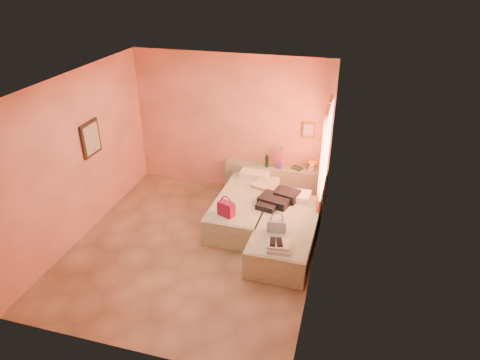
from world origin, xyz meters
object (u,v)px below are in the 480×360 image
(green_book, at_px, (297,168))
(magenta_handbag, at_px, (226,208))
(headboard_ledge, at_px, (275,181))
(blue_handbag, at_px, (277,226))
(bed_right, at_px, (286,234))
(flower_vase, at_px, (312,164))
(water_bottle, at_px, (267,161))
(bed_left, at_px, (244,207))
(towel_stack, at_px, (280,247))

(green_book, distance_m, magenta_handbag, 1.99)
(headboard_ledge, xyz_separation_m, blue_handbag, (0.41, -2.00, 0.27))
(bed_right, height_order, flower_vase, flower_vase)
(bed_right, bearing_deg, magenta_handbag, -175.22)
(bed_right, height_order, green_book, green_book)
(headboard_ledge, distance_m, blue_handbag, 2.06)
(water_bottle, height_order, flower_vase, flower_vase)
(bed_left, relative_size, bed_right, 1.00)
(blue_handbag, bearing_deg, bed_right, 61.92)
(headboard_ledge, distance_m, magenta_handbag, 1.86)
(headboard_ledge, height_order, magenta_handbag, magenta_handbag)
(bed_left, bearing_deg, headboard_ledge, 71.55)
(water_bottle, distance_m, flower_vase, 0.88)
(bed_right, relative_size, magenta_handbag, 7.16)
(green_book, bearing_deg, bed_right, -63.31)
(water_bottle, relative_size, magenta_handbag, 0.89)
(headboard_ledge, relative_size, flower_vase, 7.39)
(bed_left, relative_size, green_book, 9.87)
(water_bottle, distance_m, blue_handbag, 2.02)
(bed_right, height_order, blue_handbag, blue_handbag)
(bed_left, bearing_deg, bed_right, -34.63)
(bed_left, bearing_deg, flower_vase, 45.80)
(bed_left, relative_size, towel_stack, 5.71)
(water_bottle, xyz_separation_m, green_book, (0.60, 0.08, -0.11))
(headboard_ledge, xyz_separation_m, flower_vase, (0.70, 0.01, 0.46))
(towel_stack, bearing_deg, blue_handbag, 106.55)
(bed_right, distance_m, water_bottle, 1.85)
(blue_handbag, xyz_separation_m, towel_stack, (0.14, -0.47, -0.05))
(magenta_handbag, distance_m, towel_stack, 1.26)
(magenta_handbag, bearing_deg, blue_handbag, 5.91)
(headboard_ledge, xyz_separation_m, green_book, (0.42, 0.00, 0.34))
(bed_left, bearing_deg, magenta_handbag, -98.64)
(headboard_ledge, bearing_deg, blue_handbag, -78.47)
(headboard_ledge, height_order, bed_left, headboard_ledge)
(headboard_ledge, height_order, towel_stack, headboard_ledge)
(water_bottle, relative_size, flower_vase, 0.90)
(towel_stack, bearing_deg, green_book, 92.92)
(bed_left, relative_size, flower_vase, 7.21)
(bed_right, bearing_deg, headboard_ledge, 108.37)
(headboard_ledge, xyz_separation_m, water_bottle, (-0.18, -0.07, 0.45))
(flower_vase, xyz_separation_m, magenta_handbag, (-1.20, -1.77, -0.16))
(headboard_ledge, height_order, green_book, green_book)
(water_bottle, height_order, blue_handbag, water_bottle)
(towel_stack, bearing_deg, magenta_handbag, 146.25)
(headboard_ledge, relative_size, magenta_handbag, 7.34)
(bed_right, xyz_separation_m, water_bottle, (-0.70, 1.63, 0.52))
(green_book, relative_size, flower_vase, 0.73)
(flower_vase, bearing_deg, magenta_handbag, -124.04)
(magenta_handbag, height_order, blue_handbag, magenta_handbag)
(magenta_handbag, distance_m, blue_handbag, 0.94)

